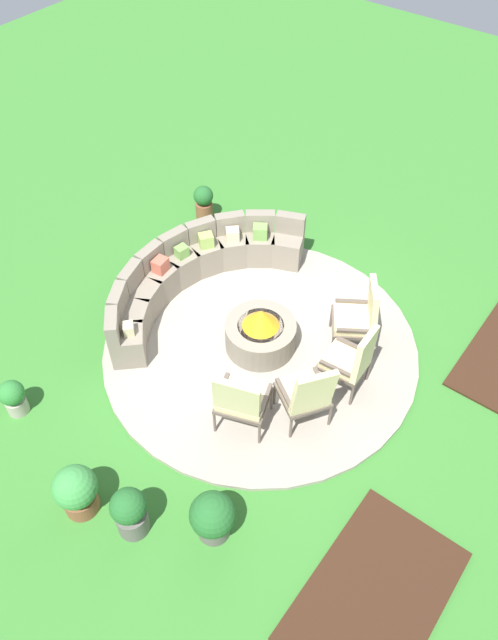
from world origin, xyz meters
TOP-DOWN VIEW (x-y plane):
  - ground_plane at (0.00, 0.00)m, footprint 24.00×24.00m
  - patio_circle at (0.00, 0.00)m, footprint 4.41×4.41m
  - mulch_bed_left at (-1.98, -2.97)m, footprint 2.03×1.27m
  - fire_pit at (0.00, 0.00)m, footprint 0.98×0.98m
  - curved_stone_bench at (0.31, 1.47)m, footprint 3.53×1.63m
  - lounge_chair_front_left at (-1.21, -0.60)m, footprint 0.77×0.78m
  - lounge_chair_front_right at (-0.65, -1.18)m, footprint 0.79×0.81m
  - lounge_chair_back_left at (0.13, -1.34)m, footprint 0.58×0.60m
  - lounge_chair_back_right at (0.86, -1.03)m, footprint 0.81×0.82m
  - potted_plant_0 at (-2.97, -0.44)m, footprint 0.40×0.40m
  - potted_plant_1 at (-3.15, 0.20)m, footprint 0.50×0.50m
  - potted_plant_2 at (1.77, 2.52)m, footprint 0.33×0.33m
  - potted_plant_3 at (-2.46, -1.19)m, footprint 0.51×0.51m
  - potted_plant_4 at (-2.75, 1.86)m, footprint 0.33×0.33m

SIDE VIEW (x-z plane):
  - ground_plane at x=0.00m, z-range 0.00..0.00m
  - mulch_bed_left at x=-1.98m, z-range 0.00..0.04m
  - patio_circle at x=0.00m, z-range 0.00..0.06m
  - potted_plant_4 at x=-2.75m, z-range 0.02..0.57m
  - fire_pit at x=0.00m, z-range -0.02..0.68m
  - potted_plant_2 at x=1.77m, z-range 0.03..0.67m
  - potted_plant_3 at x=-2.46m, z-range 0.03..0.70m
  - potted_plant_0 at x=-2.97m, z-range 0.02..0.74m
  - potted_plant_1 at x=-3.15m, z-range 0.03..0.74m
  - curved_stone_bench at x=0.31m, z-range -0.02..0.80m
  - lounge_chair_back_left at x=0.13m, z-range 0.07..1.17m
  - lounge_chair_front_right at x=-0.65m, z-range 0.07..1.18m
  - lounge_chair_back_right at x=0.86m, z-range 0.07..1.18m
  - lounge_chair_front_left at x=-1.21m, z-range 0.07..1.18m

